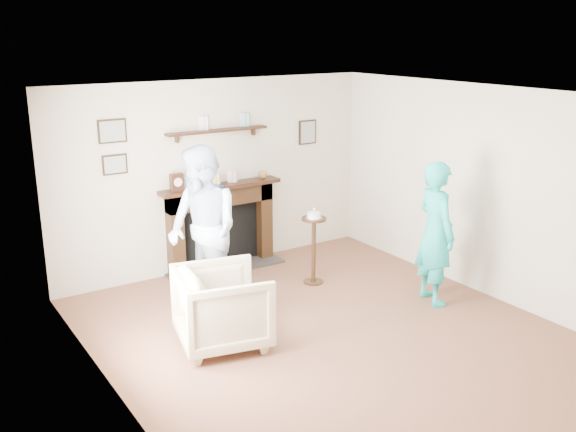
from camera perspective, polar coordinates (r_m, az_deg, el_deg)
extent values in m
plane|color=brown|center=(6.92, 3.55, -10.40)|extent=(5.00, 5.00, 0.00)
cube|color=beige|center=(8.52, -6.40, 3.62)|extent=(4.50, 0.04, 2.50)
cube|color=beige|center=(5.47, -15.55, -4.13)|extent=(0.04, 5.00, 2.50)
cube|color=beige|center=(7.97, 16.82, 2.13)|extent=(0.04, 5.00, 2.50)
cube|color=white|center=(6.21, 3.95, 10.68)|extent=(4.50, 5.00, 0.04)
cube|color=black|center=(8.35, -9.97, -1.78)|extent=(0.18, 0.20, 1.10)
cube|color=black|center=(8.92, -2.18, -0.36)|extent=(0.18, 0.20, 1.10)
cube|color=black|center=(8.49, -6.03, 1.72)|extent=(1.50, 0.20, 0.24)
cube|color=black|center=(8.71, -6.14, -1.69)|extent=(1.14, 0.06, 0.86)
cube|color=#2F2C29|center=(8.68, -5.48, -4.62)|extent=(1.60, 0.44, 0.03)
cube|color=black|center=(8.43, -5.97, 2.63)|extent=(1.68, 0.26, 0.05)
cube|color=black|center=(8.34, -6.29, 7.55)|extent=(1.40, 0.15, 0.03)
cube|color=black|center=(7.87, -15.36, 7.29)|extent=(0.34, 0.03, 0.28)
cube|color=black|center=(7.94, -15.15, 4.45)|extent=(0.30, 0.03, 0.24)
cube|color=black|center=(9.15, 1.74, 7.46)|extent=(0.28, 0.03, 0.34)
cube|color=black|center=(8.15, -9.87, 2.97)|extent=(0.16, 0.09, 0.22)
cylinder|color=beige|center=(8.10, -9.74, 2.98)|extent=(0.11, 0.01, 0.11)
sphere|color=green|center=(8.72, -2.24, 3.73)|extent=(0.12, 0.12, 0.12)
imported|color=tan|center=(6.74, -5.73, -11.21)|extent=(1.06, 1.04, 0.81)
imported|color=silver|center=(7.57, -7.28, -8.05)|extent=(0.82, 1.00, 1.89)
imported|color=#22C1A4|center=(7.87, 12.58, -7.35)|extent=(0.54, 0.69, 1.69)
cylinder|color=black|center=(8.21, 2.26, -5.86)|extent=(0.25, 0.25, 0.02)
cylinder|color=black|center=(8.07, 2.29, -3.12)|extent=(0.05, 0.05, 0.81)
cylinder|color=black|center=(7.94, 2.32, -0.26)|extent=(0.31, 0.31, 0.03)
cylinder|color=silver|center=(7.93, 2.33, -0.15)|extent=(0.21, 0.21, 0.01)
cylinder|color=silver|center=(7.92, 2.33, 0.08)|extent=(0.16, 0.16, 0.06)
cylinder|color=beige|center=(7.91, 2.33, 0.44)|extent=(0.01, 0.01, 0.05)
sphere|color=orange|center=(7.90, 2.33, 0.65)|extent=(0.02, 0.02, 0.02)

